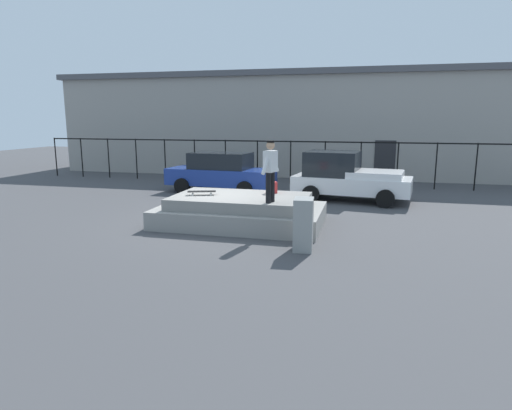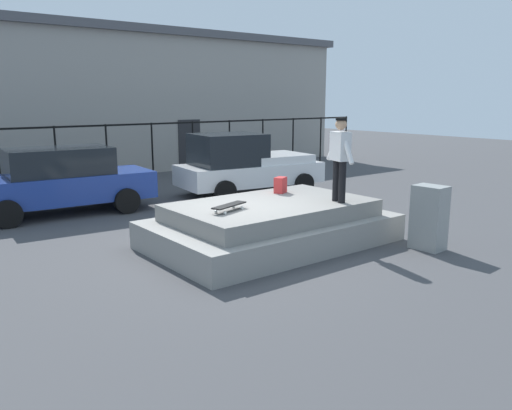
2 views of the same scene
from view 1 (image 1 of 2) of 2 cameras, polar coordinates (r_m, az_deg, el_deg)
The scene contains 10 objects.
ground_plane at distance 13.31m, azimuth -5.02°, elevation -2.20°, with size 60.00×60.00×0.00m, color #424244.
concrete_ledge at distance 12.93m, azimuth -1.99°, elevation -0.81°, with size 4.73×2.90×0.85m.
skateboarder at distance 11.68m, azimuth 1.87°, elevation 4.91°, with size 0.34×0.91×1.64m.
skateboard at distance 13.02m, azimuth -7.02°, elevation 1.73°, with size 0.84×0.46×0.12m.
backpack at distance 13.25m, azimuth 2.08°, elevation 2.27°, with size 0.28×0.20×0.34m, color red.
car_blue_sedan_near at distance 18.61m, azimuth -4.56°, elevation 4.27°, with size 4.57×2.23×1.66m.
car_white_pickup_mid at distance 16.96m, azimuth 11.71°, elevation 3.59°, with size 4.48×2.49×1.84m.
utility_box at distance 10.39m, azimuth 6.13°, elevation -2.52°, with size 0.44×0.60×1.24m, color gray.
fence_row at distance 20.98m, azimuth 2.32°, elevation 6.43°, with size 24.06×0.06×2.04m.
warehouse_building at distance 26.58m, azimuth 4.94°, elevation 10.45°, with size 26.15×7.59×5.50m.
Camera 1 is at (4.27, -12.23, 3.06)m, focal length 30.98 mm.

